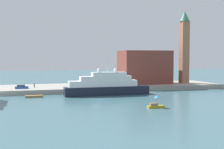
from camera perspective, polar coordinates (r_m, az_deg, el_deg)
The scene contains 10 objects.
ground at distance 86.78m, azimuth -2.81°, elevation -4.77°, with size 400.00×400.00×0.00m, color #3D6670.
quay_dock at distance 113.29m, azimuth -6.19°, elevation -2.51°, with size 110.00×22.82×1.58m, color gray.
large_yacht at distance 96.60m, azimuth -1.13°, elevation -2.17°, with size 27.60×4.00×10.87m.
small_motorboat at distance 73.32m, azimuth 8.31°, elevation -5.34°, with size 4.12×1.80×3.02m.
work_barge at distance 94.49m, azimuth -14.54°, elevation -4.02°, with size 5.28×1.69×0.64m, color olive.
harbor_building at distance 122.26m, azimuth 6.18°, elevation 1.39°, with size 19.66×11.96×13.23m, color brown.
bell_tower at distance 127.34m, azimuth 13.51°, elevation 5.52°, with size 4.09×4.09×29.36m.
parked_car at distance 106.22m, azimuth -16.75°, elevation -2.28°, with size 4.37×1.71×1.28m.
person_figure at distance 109.23m, azimuth -14.48°, elevation -1.99°, with size 0.36×0.36×1.63m.
mooring_bollard at distance 103.08m, azimuth -7.28°, elevation -2.42°, with size 0.42×0.42×0.78m, color black.
Camera 1 is at (-20.85, -83.37, 12.06)m, focal length 48.34 mm.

